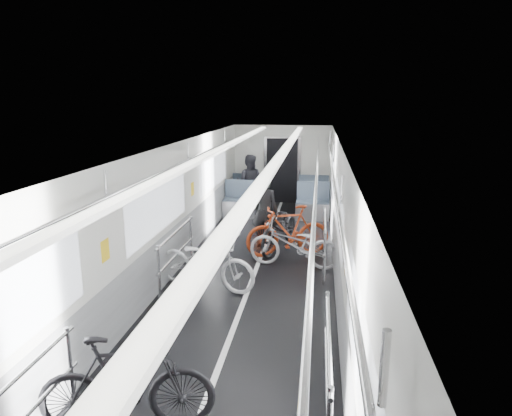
{
  "coord_description": "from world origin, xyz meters",
  "views": [
    {
      "loc": [
        1.13,
        -7.08,
        3.19
      ],
      "look_at": [
        0.0,
        1.07,
        1.21
      ],
      "focal_mm": 32.0,
      "sensor_mm": 36.0,
      "label": 1
    }
  ],
  "objects_px": {
    "bike_right_mid": "(294,244)",
    "person_standing": "(265,211)",
    "bike_left_mid": "(127,384)",
    "bike_aisle": "(281,227)",
    "person_seated": "(249,182)",
    "bike_left_far": "(206,261)",
    "bike_right_far": "(288,231)"
  },
  "relations": [
    {
      "from": "bike_right_mid",
      "to": "person_standing",
      "type": "distance_m",
      "value": 1.39
    },
    {
      "from": "bike_left_mid",
      "to": "bike_aisle",
      "type": "height_order",
      "value": "bike_left_mid"
    },
    {
      "from": "bike_left_mid",
      "to": "person_standing",
      "type": "xyz_separation_m",
      "value": [
        0.64,
        5.84,
        0.3
      ]
    },
    {
      "from": "bike_aisle",
      "to": "person_standing",
      "type": "relative_size",
      "value": 1.16
    },
    {
      "from": "bike_aisle",
      "to": "person_seated",
      "type": "bearing_deg",
      "value": 126.14
    },
    {
      "from": "bike_left_mid",
      "to": "bike_left_far",
      "type": "distance_m",
      "value": 3.49
    },
    {
      "from": "bike_right_far",
      "to": "person_standing",
      "type": "relative_size",
      "value": 1.09
    },
    {
      "from": "bike_left_far",
      "to": "bike_right_far",
      "type": "distance_m",
      "value": 2.26
    },
    {
      "from": "bike_left_far",
      "to": "person_standing",
      "type": "xyz_separation_m",
      "value": [
        0.72,
        2.35,
        0.33
      ]
    },
    {
      "from": "bike_right_mid",
      "to": "bike_aisle",
      "type": "bearing_deg",
      "value": -154.36
    },
    {
      "from": "bike_right_mid",
      "to": "bike_right_far",
      "type": "height_order",
      "value": "bike_right_far"
    },
    {
      "from": "person_standing",
      "to": "person_seated",
      "type": "height_order",
      "value": "person_seated"
    },
    {
      "from": "bike_left_mid",
      "to": "person_standing",
      "type": "distance_m",
      "value": 5.88
    },
    {
      "from": "bike_left_mid",
      "to": "person_seated",
      "type": "xyz_separation_m",
      "value": [
        -0.22,
        9.23,
        0.3
      ]
    },
    {
      "from": "bike_right_far",
      "to": "bike_right_mid",
      "type": "bearing_deg",
      "value": -6.23
    },
    {
      "from": "bike_right_far",
      "to": "person_seated",
      "type": "xyz_separation_m",
      "value": [
        -1.4,
        3.87,
        0.28
      ]
    },
    {
      "from": "bike_left_far",
      "to": "bike_right_mid",
      "type": "bearing_deg",
      "value": -34.58
    },
    {
      "from": "bike_right_mid",
      "to": "bike_left_mid",
      "type": "bearing_deg",
      "value": -8.91
    },
    {
      "from": "bike_left_mid",
      "to": "bike_left_far",
      "type": "relative_size",
      "value": 0.92
    },
    {
      "from": "bike_left_mid",
      "to": "bike_right_far",
      "type": "xyz_separation_m",
      "value": [
        1.18,
        5.35,
        0.02
      ]
    },
    {
      "from": "bike_right_far",
      "to": "bike_aisle",
      "type": "distance_m",
      "value": 0.43
    },
    {
      "from": "bike_left_mid",
      "to": "bike_right_mid",
      "type": "distance_m",
      "value": 4.88
    },
    {
      "from": "bike_left_far",
      "to": "person_seated",
      "type": "xyz_separation_m",
      "value": [
        -0.13,
        5.74,
        0.33
      ]
    },
    {
      "from": "bike_right_far",
      "to": "person_standing",
      "type": "distance_m",
      "value": 0.78
    },
    {
      "from": "bike_left_mid",
      "to": "bike_left_far",
      "type": "height_order",
      "value": "bike_left_mid"
    },
    {
      "from": "bike_left_far",
      "to": "person_standing",
      "type": "relative_size",
      "value": 1.13
    },
    {
      "from": "person_seated",
      "to": "bike_right_far",
      "type": "bearing_deg",
      "value": 114.4
    },
    {
      "from": "bike_aisle",
      "to": "person_standing",
      "type": "distance_m",
      "value": 0.49
    },
    {
      "from": "bike_right_far",
      "to": "person_seated",
      "type": "relative_size",
      "value": 1.09
    },
    {
      "from": "bike_left_far",
      "to": "bike_right_far",
      "type": "xyz_separation_m",
      "value": [
        1.27,
        1.87,
        0.05
      ]
    },
    {
      "from": "bike_aisle",
      "to": "bike_left_far",
      "type": "bearing_deg",
      "value": -98.73
    },
    {
      "from": "bike_left_far",
      "to": "person_seated",
      "type": "height_order",
      "value": "person_seated"
    }
  ]
}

